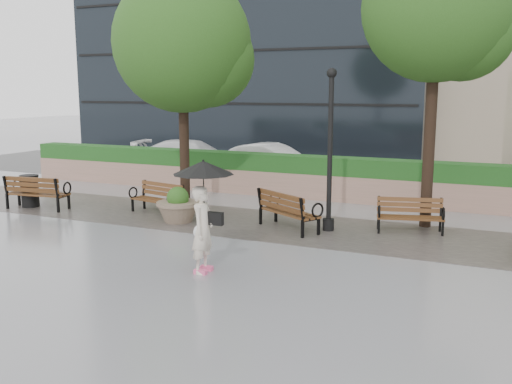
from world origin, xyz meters
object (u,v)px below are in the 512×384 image
at_px(bench_2, 288,219).
at_px(pedestrian, 203,205).
at_px(bench_1, 157,205).
at_px(trash_bin, 30,192).
at_px(bench_3, 410,223).
at_px(car_right, 272,162).
at_px(planter_left, 178,208).
at_px(lamppost, 330,161).
at_px(bench_0, 38,199).
at_px(car_left, 193,157).

relative_size(bench_2, pedestrian, 0.88).
height_order(bench_1, trash_bin, trash_bin).
relative_size(bench_3, pedestrian, 0.78).
relative_size(bench_2, car_right, 0.45).
bearing_deg(planter_left, bench_2, 7.51).
bearing_deg(bench_1, lamppost, 13.18).
distance_m(bench_1, pedestrian, 5.57).
relative_size(bench_2, bench_3, 1.13).
bearing_deg(trash_bin, lamppost, 5.12).
distance_m(bench_2, pedestrian, 3.89).
relative_size(bench_2, trash_bin, 2.08).
distance_m(bench_2, lamppost, 1.75).
height_order(bench_3, car_right, car_right).
distance_m(bench_2, planter_left, 2.96).
bearing_deg(bench_2, pedestrian, 116.46).
xyz_separation_m(bench_1, bench_3, (6.82, 0.66, -0.00)).
bearing_deg(bench_0, planter_left, 176.13).
relative_size(bench_2, car_left, 0.39).
height_order(bench_1, lamppost, lamppost).
bearing_deg(lamppost, bench_2, -161.12).
distance_m(bench_3, car_left, 11.75).
distance_m(bench_1, bench_2, 4.03).
height_order(bench_1, pedestrian, pedestrian).
bearing_deg(bench_1, bench_0, -153.19).
height_order(bench_0, bench_1, bench_0).
xyz_separation_m(bench_1, car_left, (-2.98, 7.12, 0.44)).
bearing_deg(car_left, lamppost, -145.41).
relative_size(lamppost, car_right, 0.94).
relative_size(bench_0, bench_3, 1.14).
relative_size(planter_left, car_left, 0.23).
bearing_deg(planter_left, car_left, 117.68).
height_order(lamppost, car_left, lamppost).
distance_m(lamppost, car_right, 8.16).
xyz_separation_m(bench_0, bench_1, (3.50, 0.90, -0.04)).
relative_size(planter_left, trash_bin, 1.24).
relative_size(trash_bin, car_left, 0.19).
bearing_deg(planter_left, bench_1, 149.57).
height_order(bench_3, trash_bin, trash_bin).
bearing_deg(car_right, bench_0, 159.95).
xyz_separation_m(bench_1, car_right, (0.62, 6.91, 0.44)).
xyz_separation_m(bench_0, car_right, (4.12, 7.81, 0.40)).
relative_size(trash_bin, car_right, 0.21).
height_order(planter_left, car_right, car_right).
bearing_deg(lamppost, bench_0, -173.47).
bearing_deg(bench_3, car_left, 132.42).
bearing_deg(bench_3, bench_0, 174.39).
xyz_separation_m(planter_left, car_left, (-4.07, 7.76, 0.33)).
distance_m(planter_left, trash_bin, 5.04).
relative_size(lamppost, pedestrian, 1.85).
bearing_deg(lamppost, trash_bin, -174.88).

